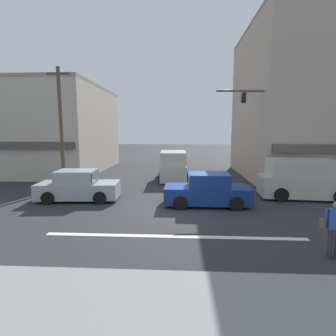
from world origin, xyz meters
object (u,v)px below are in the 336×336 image
(utility_pole_near_left, at_px, (61,127))
(traffic_light_mast, at_px, (278,121))
(van_crossing_center, at_px, (173,166))
(sedan_approaching_near, at_px, (78,187))
(sedan_crossing_rightbound, at_px, (207,191))
(van_waiting_far, at_px, (303,180))
(pedestrian_foreground_with_bag, at_px, (334,226))

(utility_pole_near_left, bearing_deg, traffic_light_mast, 2.47)
(traffic_light_mast, height_order, van_crossing_center, traffic_light_mast)
(sedan_approaching_near, bearing_deg, utility_pole_near_left, 126.60)
(sedan_crossing_rightbound, bearing_deg, van_crossing_center, 105.61)
(utility_pole_near_left, relative_size, van_waiting_far, 1.57)
(van_crossing_center, height_order, pedestrian_foreground_with_bag, van_crossing_center)
(pedestrian_foreground_with_bag, bearing_deg, van_waiting_far, 72.32)
(van_crossing_center, distance_m, sedan_crossing_rightbound, 7.02)
(van_waiting_far, height_order, pedestrian_foreground_with_bag, van_waiting_far)
(van_waiting_far, bearing_deg, utility_pole_near_left, 173.07)
(sedan_approaching_near, xyz_separation_m, pedestrian_foreground_with_bag, (9.69, -5.85, 0.24))
(utility_pole_near_left, height_order, traffic_light_mast, utility_pole_near_left)
(traffic_light_mast, relative_size, van_crossing_center, 1.33)
(utility_pole_near_left, height_order, van_crossing_center, utility_pole_near_left)
(van_crossing_center, distance_m, sedan_approaching_near, 7.78)
(traffic_light_mast, xyz_separation_m, van_waiting_far, (0.70, -2.26, -3.17))
(sedan_crossing_rightbound, height_order, pedestrian_foreground_with_bag, pedestrian_foreground_with_bag)
(sedan_crossing_rightbound, relative_size, pedestrian_foreground_with_bag, 2.46)
(utility_pole_near_left, distance_m, van_waiting_far, 14.30)
(van_crossing_center, distance_m, pedestrian_foreground_with_bag, 12.98)
(traffic_light_mast, bearing_deg, utility_pole_near_left, -177.53)
(utility_pole_near_left, bearing_deg, van_crossing_center, 26.82)
(sedan_crossing_rightbound, bearing_deg, pedestrian_foreground_with_bag, -59.82)
(traffic_light_mast, relative_size, sedan_crossing_rightbound, 1.51)
(utility_pole_near_left, relative_size, van_crossing_center, 1.59)
(utility_pole_near_left, bearing_deg, van_waiting_far, -6.93)
(utility_pole_near_left, distance_m, van_crossing_center, 8.11)
(traffic_light_mast, height_order, van_waiting_far, traffic_light_mast)
(sedan_crossing_rightbound, height_order, sedan_approaching_near, same)
(van_crossing_center, xyz_separation_m, sedan_approaching_near, (-4.75, -6.15, -0.29))
(utility_pole_near_left, xyz_separation_m, traffic_light_mast, (13.21, 0.57, 0.33))
(van_crossing_center, xyz_separation_m, pedestrian_foreground_with_bag, (4.94, -12.01, -0.05))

